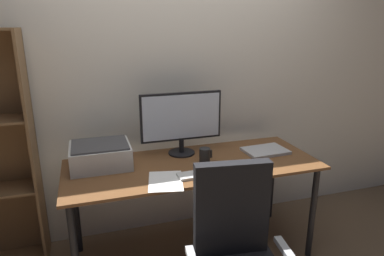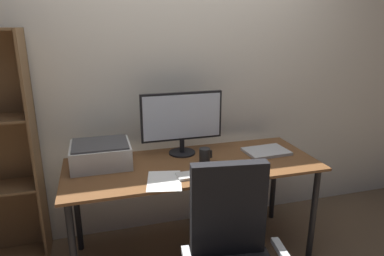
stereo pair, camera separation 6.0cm
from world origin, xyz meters
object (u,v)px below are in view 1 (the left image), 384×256
Objects in this scene: coffee_mug at (205,155)px; printer at (101,155)px; desk at (193,173)px; keyboard at (200,174)px; monitor at (181,119)px; laptop at (265,151)px; mouse at (236,169)px.

coffee_mug is 0.25× the size of printer.
keyboard is at bearing -95.38° from desk.
coffee_mug is (0.11, 0.20, 0.04)m from keyboard.
monitor reaches higher than printer.
desk is 0.41m from monitor.
keyboard is at bearing -117.90° from coffee_mug.
printer is (-0.71, 0.15, 0.03)m from coffee_mug.
laptop is at bearing 20.40° from keyboard.
monitor is 0.49m from keyboard.
mouse is 0.30× the size of laptop.
monitor is at bearing 88.99° from keyboard.
laptop is (0.36, 0.25, -0.01)m from mouse.
monitor is at bearing 115.50° from mouse.
printer reaches higher than keyboard.
monitor reaches higher than mouse.
desk is 18.42× the size of mouse.
desk is at bearing -13.57° from printer.
coffee_mug is 0.32× the size of laptop.
monitor is 2.10× the size of keyboard.
mouse is at bearing -42.56° from desk.
printer is at bearing 171.87° from laptop.
printer is (-1.21, 0.11, 0.07)m from laptop.
printer is (-0.62, 0.15, 0.16)m from desk.
laptop reaches higher than desk.
keyboard is 0.72× the size of printer.
printer is at bearing 151.17° from mouse.
printer is at bearing 147.60° from keyboard.
keyboard is 0.91× the size of laptop.
desk is 5.53× the size of laptop.
desk is 0.66m from printer.
desk is 0.60m from laptop.
keyboard is 0.23m from coffee_mug.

